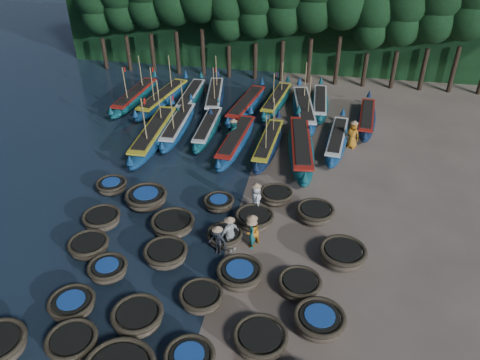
% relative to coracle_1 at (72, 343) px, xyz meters
% --- Properties ---
extents(ground, '(120.00, 120.00, 0.00)m').
position_rel_coracle_1_xyz_m(ground, '(4.36, 8.91, -0.44)').
color(ground, '#7A6859').
rests_on(ground, ground).
extents(foliage_wall, '(40.00, 3.00, 10.00)m').
position_rel_coracle_1_xyz_m(foliage_wall, '(4.36, 32.41, 4.56)').
color(foliage_wall, black).
rests_on(foliage_wall, ground).
extents(coracle_1, '(1.94, 1.94, 0.76)m').
position_rel_coracle_1_xyz_m(coracle_1, '(0.00, 0.00, 0.00)').
color(coracle_1, brown).
rests_on(coracle_1, ground).
extents(coracle_3, '(1.88, 1.88, 0.72)m').
position_rel_coracle_1_xyz_m(coracle_3, '(4.42, 0.15, -0.02)').
color(coracle_3, brown).
rests_on(coracle_3, ground).
extents(coracle_5, '(2.01, 2.01, 0.64)m').
position_rel_coracle_1_xyz_m(coracle_5, '(-0.94, 1.78, -0.07)').
color(coracle_5, brown).
rests_on(coracle_5, ground).
extents(coracle_6, '(2.07, 2.07, 0.81)m').
position_rel_coracle_1_xyz_m(coracle_6, '(1.94, 1.56, 0.02)').
color(coracle_6, brown).
rests_on(coracle_6, ground).
extents(coracle_7, '(1.85, 1.85, 0.67)m').
position_rel_coracle_1_xyz_m(coracle_7, '(4.08, 3.08, -0.06)').
color(coracle_7, brown).
rests_on(coracle_7, ground).
extents(coracle_8, '(2.47, 2.47, 0.69)m').
position_rel_coracle_1_xyz_m(coracle_8, '(6.76, 1.50, -0.05)').
color(coracle_8, brown).
rests_on(coracle_8, ground).
extents(coracle_9, '(2.45, 2.45, 0.79)m').
position_rel_coracle_1_xyz_m(coracle_9, '(8.87, 2.68, 0.02)').
color(coracle_9, brown).
rests_on(coracle_9, ground).
extents(coracle_10, '(2.08, 2.08, 0.68)m').
position_rel_coracle_1_xyz_m(coracle_10, '(-1.87, 5.19, -0.05)').
color(coracle_10, brown).
rests_on(coracle_10, ground).
extents(coracle_11, '(1.77, 1.77, 0.69)m').
position_rel_coracle_1_xyz_m(coracle_11, '(-0.34, 3.88, -0.04)').
color(coracle_11, brown).
rests_on(coracle_11, ground).
extents(coracle_12, '(2.46, 2.46, 0.76)m').
position_rel_coracle_1_xyz_m(coracle_12, '(1.85, 5.27, -0.00)').
color(coracle_12, brown).
rests_on(coracle_12, ground).
extents(coracle_13, '(2.41, 2.41, 0.77)m').
position_rel_coracle_1_xyz_m(coracle_13, '(5.39, 4.64, 0.01)').
color(coracle_13, brown).
rests_on(coracle_13, ground).
extents(coracle_14, '(1.88, 1.88, 0.69)m').
position_rel_coracle_1_xyz_m(coracle_14, '(7.98, 4.53, -0.04)').
color(coracle_14, brown).
rests_on(coracle_14, ground).
extents(coracle_15, '(2.30, 2.30, 0.72)m').
position_rel_coracle_1_xyz_m(coracle_15, '(-2.13, 7.18, -0.02)').
color(coracle_15, brown).
rests_on(coracle_15, ground).
extents(coracle_16, '(2.22, 2.22, 0.73)m').
position_rel_coracle_1_xyz_m(coracle_16, '(1.49, 7.44, -0.02)').
color(coracle_16, brown).
rests_on(coracle_16, ground).
extents(coracle_17, '(1.78, 1.78, 0.65)m').
position_rel_coracle_1_xyz_m(coracle_17, '(4.19, 7.07, -0.07)').
color(coracle_17, brown).
rests_on(coracle_17, ground).
extents(coracle_18, '(1.99, 1.99, 0.72)m').
position_rel_coracle_1_xyz_m(coracle_18, '(5.39, 8.63, -0.03)').
color(coracle_18, brown).
rests_on(coracle_18, ground).
extents(coracle_19, '(2.32, 2.32, 0.82)m').
position_rel_coracle_1_xyz_m(coracle_19, '(9.74, 6.68, 0.03)').
color(coracle_19, brown).
rests_on(coracle_19, ground).
extents(coracle_20, '(1.74, 1.74, 0.64)m').
position_rel_coracle_1_xyz_m(coracle_20, '(-2.92, 10.17, -0.07)').
color(coracle_20, brown).
rests_on(coracle_20, ground).
extents(coracle_21, '(2.52, 2.52, 0.81)m').
position_rel_coracle_1_xyz_m(coracle_21, '(-0.54, 9.26, 0.03)').
color(coracle_21, brown).
rests_on(coracle_21, ground).
extents(coracle_22, '(1.75, 1.75, 0.63)m').
position_rel_coracle_1_xyz_m(coracle_22, '(3.31, 9.69, -0.07)').
color(coracle_22, brown).
rests_on(coracle_22, ground).
extents(coracle_23, '(1.82, 1.82, 0.64)m').
position_rel_coracle_1_xyz_m(coracle_23, '(6.21, 10.93, -0.07)').
color(coracle_23, brown).
rests_on(coracle_23, ground).
extents(coracle_24, '(2.36, 2.36, 0.74)m').
position_rel_coracle_1_xyz_m(coracle_24, '(8.37, 9.67, -0.01)').
color(coracle_24, brown).
rests_on(coracle_24, ground).
extents(long_boat_2, '(1.87, 9.16, 3.89)m').
position_rel_coracle_1_xyz_m(long_boat_2, '(-2.51, 16.07, 0.18)').
color(long_boat_2, navy).
rests_on(long_boat_2, ground).
extents(long_boat_3, '(1.62, 7.86, 3.34)m').
position_rel_coracle_1_xyz_m(long_boat_3, '(-1.38, 17.80, 0.09)').
color(long_boat_3, navy).
rests_on(long_boat_3, ground).
extents(long_boat_4, '(1.41, 7.25, 1.28)m').
position_rel_coracle_1_xyz_m(long_boat_4, '(0.68, 17.87, 0.05)').
color(long_boat_4, '#0E5151').
rests_on(long_boat_4, ground).
extents(long_boat_5, '(2.04, 7.98, 1.41)m').
position_rel_coracle_1_xyz_m(long_boat_5, '(2.94, 16.37, 0.10)').
color(long_boat_5, navy).
rests_on(long_boat_5, ground).
extents(long_boat_6, '(1.78, 7.57, 3.22)m').
position_rel_coracle_1_xyz_m(long_boat_6, '(5.04, 16.34, 0.07)').
color(long_boat_6, '#10203D').
rests_on(long_boat_6, ground).
extents(long_boat_7, '(2.63, 9.04, 1.60)m').
position_rel_coracle_1_xyz_m(long_boat_7, '(7.12, 16.12, 0.17)').
color(long_boat_7, '#0E5151').
rests_on(long_boat_7, ground).
extents(long_boat_8, '(1.95, 7.30, 1.29)m').
position_rel_coracle_1_xyz_m(long_boat_8, '(9.34, 17.72, 0.05)').
color(long_boat_8, navy).
rests_on(long_boat_8, ground).
extents(long_boat_9, '(1.97, 8.07, 3.43)m').
position_rel_coracle_1_xyz_m(long_boat_9, '(-6.11, 21.96, 0.11)').
color(long_boat_9, '#0E5151').
rests_on(long_boat_9, ground).
extents(long_boat_10, '(2.82, 8.36, 3.60)m').
position_rel_coracle_1_xyz_m(long_boat_10, '(-3.83, 21.94, 0.13)').
color(long_boat_10, navy).
rests_on(long_boat_10, ground).
extents(long_boat_11, '(1.50, 7.53, 1.33)m').
position_rel_coracle_1_xyz_m(long_boat_11, '(-1.89, 22.82, 0.07)').
color(long_boat_11, '#0E5151').
rests_on(long_boat_11, ground).
extents(long_boat_12, '(2.63, 7.94, 3.41)m').
position_rel_coracle_1_xyz_m(long_boat_12, '(-0.06, 23.09, 0.10)').
color(long_boat_12, '#10203D').
rests_on(long_boat_12, ground).
extents(long_boat_13, '(2.65, 7.97, 1.42)m').
position_rel_coracle_1_xyz_m(long_boat_13, '(2.62, 21.96, 0.10)').
color(long_boat_13, navy).
rests_on(long_boat_13, ground).
extents(long_boat_14, '(2.31, 7.51, 3.22)m').
position_rel_coracle_1_xyz_m(long_boat_14, '(4.73, 23.26, 0.07)').
color(long_boat_14, '#0E5151').
rests_on(long_boat_14, ground).
extents(long_boat_15, '(2.88, 8.57, 3.69)m').
position_rel_coracle_1_xyz_m(long_boat_15, '(6.89, 21.95, 0.15)').
color(long_boat_15, navy).
rests_on(long_boat_15, ground).
extents(long_boat_16, '(1.51, 7.29, 1.28)m').
position_rel_coracle_1_xyz_m(long_boat_16, '(8.01, 23.48, 0.05)').
color(long_boat_16, '#0E5151').
rests_on(long_boat_16, ground).
extents(long_boat_17, '(1.83, 7.24, 1.28)m').
position_rel_coracle_1_xyz_m(long_boat_17, '(11.35, 21.39, 0.05)').
color(long_boat_17, '#10203D').
rests_on(long_boat_17, ground).
extents(fisherman_0, '(0.78, 0.98, 1.94)m').
position_rel_coracle_1_xyz_m(fisherman_0, '(5.30, 9.69, 0.49)').
color(fisherman_0, silver).
rests_on(fisherman_0, ground).
extents(fisherman_1, '(0.52, 0.62, 1.72)m').
position_rel_coracle_1_xyz_m(fisherman_1, '(5.52, 6.99, 0.44)').
color(fisherman_1, '#17625D').
rests_on(fisherman_1, ground).
extents(fisherman_2, '(0.98, 1.02, 1.87)m').
position_rel_coracle_1_xyz_m(fisherman_2, '(5.52, 7.13, 0.45)').
color(fisherman_2, orange).
rests_on(fisherman_2, ground).
extents(fisherman_3, '(1.12, 0.85, 1.73)m').
position_rel_coracle_1_xyz_m(fisherman_3, '(4.06, 6.21, 0.37)').
color(fisherman_3, black).
rests_on(fisherman_3, ground).
extents(fisherman_4, '(1.01, 1.10, 2.00)m').
position_rel_coracle_1_xyz_m(fisherman_4, '(4.54, 6.63, 0.52)').
color(fisherman_4, silver).
rests_on(fisherman_4, ground).
extents(fisherman_5, '(0.80, 1.54, 1.78)m').
position_rel_coracle_1_xyz_m(fisherman_5, '(2.62, 17.15, 0.39)').
color(fisherman_5, '#17625D').
rests_on(fisherman_5, ground).
extents(fisherman_6, '(1.04, 0.89, 2.00)m').
position_rel_coracle_1_xyz_m(fisherman_6, '(10.30, 17.86, 0.52)').
color(fisherman_6, orange).
rests_on(fisherman_6, ground).
extents(tree_0, '(3.68, 3.68, 8.68)m').
position_rel_coracle_1_xyz_m(tree_0, '(-11.64, 28.91, 5.53)').
color(tree_0, black).
rests_on(tree_0, ground).
extents(tree_5, '(3.68, 3.68, 8.68)m').
position_rel_coracle_1_xyz_m(tree_5, '(-0.14, 28.91, 5.53)').
color(tree_5, black).
rests_on(tree_5, ground).
extents(tree_10, '(3.68, 3.68, 8.68)m').
position_rel_coracle_1_xyz_m(tree_10, '(11.36, 28.91, 5.53)').
color(tree_10, black).
rests_on(tree_10, ground).
extents(tree_11, '(4.09, 4.09, 9.65)m').
position_rel_coracle_1_xyz_m(tree_11, '(13.66, 28.91, 6.21)').
color(tree_11, black).
rests_on(tree_11, ground).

